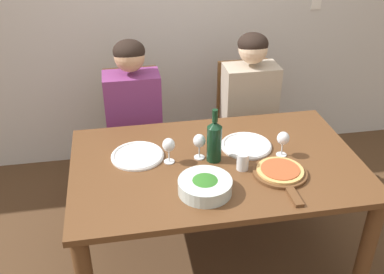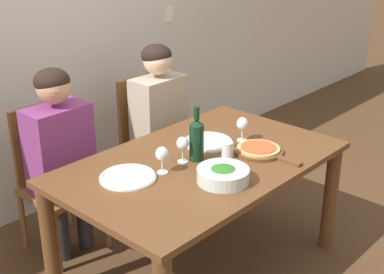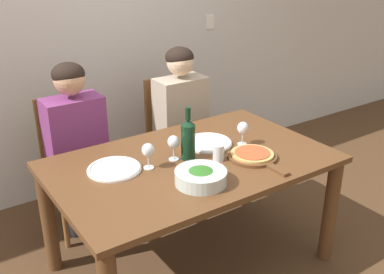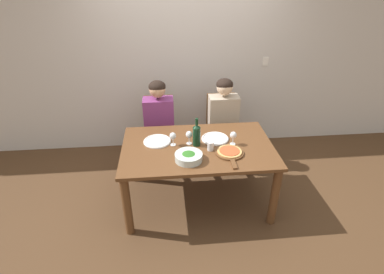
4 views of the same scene
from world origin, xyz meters
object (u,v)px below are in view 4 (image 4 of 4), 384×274
chair_right (221,127)px  wine_bottle (197,135)px  person_man (223,115)px  pizza_on_board (230,153)px  water_tumbler (210,146)px  wine_glass_right (233,136)px  person_woman (159,118)px  wine_glass_centre (189,135)px  broccoli_bowl (189,157)px  wine_glass_left (173,137)px  chair_left (160,129)px  dinner_plate_left (157,141)px  dinner_plate_right (215,139)px

chair_right → wine_bottle: size_ratio=2.98×
person_man → pizza_on_board: person_man is taller
pizza_on_board → water_tumbler: water_tumbler is taller
person_man → wine_glass_right: person_man is taller
person_woman → pizza_on_board: person_woman is taller
pizza_on_board → wine_glass_centre: 0.47m
broccoli_bowl → wine_glass_left: (-0.14, 0.30, 0.07)m
chair_left → chair_right: size_ratio=1.00×
chair_left → person_woman: size_ratio=0.78×
wine_glass_centre → water_tumbler: size_ratio=1.57×
chair_right → wine_glass_centre: 1.02m
dinner_plate_left → water_tumbler: size_ratio=3.11×
dinner_plate_right → wine_bottle: bearing=-155.0°
chair_right → wine_glass_right: (-0.04, -0.87, 0.34)m
pizza_on_board → chair_right: bearing=83.8°
dinner_plate_left → wine_glass_right: (0.81, -0.13, 0.10)m
wine_bottle → wine_glass_centre: bearing=155.8°
chair_right → person_woman: 0.87m
chair_right → person_woman: size_ratio=0.78×
person_woman → wine_glass_centre: person_woman is taller
person_man → dinner_plate_left: size_ratio=4.02×
wine_bottle → chair_left: bearing=115.5°
water_tumbler → wine_glass_left: bearing=160.4°
broccoli_bowl → wine_glass_right: (0.50, 0.26, 0.07)m
person_woman → person_man: size_ratio=1.00×
dinner_plate_left → wine_glass_left: size_ratio=1.99×
chair_right → person_man: 0.26m
broccoli_bowl → wine_glass_centre: bearing=84.2°
wine_bottle → water_tumbler: 0.19m
wine_glass_left → pizza_on_board: bearing=-21.9°
pizza_on_board → wine_glass_centre: (-0.39, 0.24, 0.09)m
wine_glass_left → broccoli_bowl: bearing=-65.0°
dinner_plate_left → wine_bottle: bearing=-14.1°
chair_right → wine_glass_centre: chair_right is taller
person_woman → water_tumbler: person_woman is taller
chair_left → chair_right: bearing=0.0°
wine_bottle → pizza_on_board: size_ratio=0.73×
chair_left → wine_glass_left: 0.91m
dinner_plate_right → wine_glass_left: wine_glass_left is taller
wine_bottle → dinner_plate_right: (0.22, 0.10, -0.12)m
person_woman → person_man: 0.83m
wine_glass_centre → dinner_plate_right: bearing=12.9°
wine_glass_right → wine_glass_centre: (-0.47, 0.05, 0.00)m
pizza_on_board → broccoli_bowl: bearing=-170.1°
wine_bottle → broccoli_bowl: (-0.11, -0.28, -0.09)m
chair_left → wine_glass_left: size_ratio=6.20×
person_man → wine_glass_centre: bearing=-126.1°
pizza_on_board → wine_glass_centre: size_ratio=2.86×
wine_bottle → wine_glass_centre: wine_bottle is taller
pizza_on_board → wine_glass_right: wine_glass_right is taller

